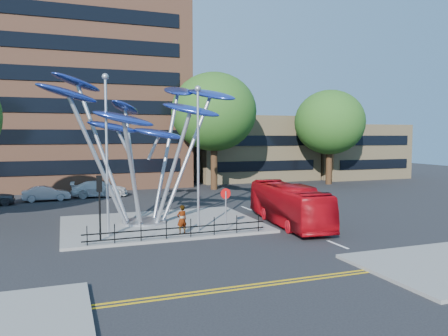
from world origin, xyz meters
name	(u,v)px	position (x,y,z in m)	size (l,w,h in m)	color
ground	(206,247)	(0.00, 0.00, 0.00)	(120.00, 120.00, 0.00)	black
traffic_island	(162,224)	(-1.00, 6.00, 0.07)	(12.00, 9.00, 0.15)	slate
double_yellow_near	(255,284)	(0.00, -6.00, 0.01)	(40.00, 0.12, 0.01)	gold
double_yellow_far	(258,287)	(0.00, -6.30, 0.01)	(40.00, 0.12, 0.01)	gold
brick_tower	(67,52)	(-6.00, 32.00, 15.00)	(25.00, 15.00, 30.00)	brown
low_building_near	(253,148)	(16.00, 30.00, 4.00)	(15.00, 8.00, 8.00)	tan
low_building_far	(354,151)	(30.00, 28.00, 3.50)	(12.00, 8.00, 7.00)	tan
tree_right	(214,112)	(8.00, 22.00, 8.04)	(8.80, 8.80, 12.11)	black
tree_far	(330,122)	(22.00, 22.00, 7.11)	(8.00, 8.00, 10.81)	black
leaf_sculpture	(141,116)	(-2.07, 6.68, 6.87)	(12.72, 9.54, 9.51)	#9EA0A5
street_lamp_left	(107,141)	(-4.50, 3.50, 5.36)	(0.36, 0.36, 8.80)	#9EA0A5
street_lamp_right	(198,145)	(0.50, 3.00, 5.09)	(0.36, 0.36, 8.30)	#9EA0A5
traffic_light_island	(99,194)	(-5.00, 2.50, 2.61)	(0.28, 0.18, 3.42)	black
no_entry_sign_island	(226,202)	(2.00, 2.52, 1.82)	(0.60, 0.10, 2.45)	#9EA0A5
pedestrian_railing_front	(179,230)	(-1.00, 1.70, 0.55)	(10.00, 0.06, 1.00)	black
red_bus	(288,204)	(6.60, 3.47, 1.28)	(2.16, 9.22, 2.57)	#A60710
pedestrian	(182,220)	(-0.61, 2.51, 0.97)	(0.60, 0.39, 1.64)	gray
parked_car_mid	(46,194)	(-8.16, 19.44, 0.64)	(1.35, 3.88, 1.28)	#A4A6AC
parked_car_right	(99,189)	(-3.66, 20.44, 0.73)	(2.05, 5.04, 1.46)	silver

